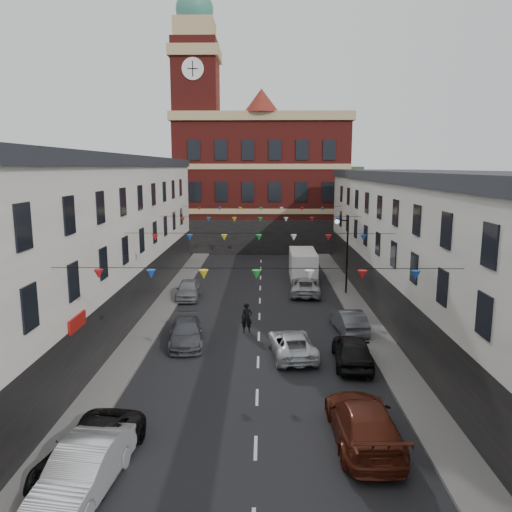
# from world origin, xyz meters

# --- Properties ---
(ground) EXTENTS (160.00, 160.00, 0.00)m
(ground) POSITION_xyz_m (0.00, 0.00, 0.00)
(ground) COLOR black
(ground) RESTS_ON ground
(pavement_left) EXTENTS (1.80, 64.00, 0.15)m
(pavement_left) POSITION_xyz_m (-6.90, 2.00, 0.07)
(pavement_left) COLOR #605E5B
(pavement_left) RESTS_ON ground
(pavement_right) EXTENTS (1.80, 64.00, 0.15)m
(pavement_right) POSITION_xyz_m (6.90, 2.00, 0.07)
(pavement_right) COLOR #605E5B
(pavement_right) RESTS_ON ground
(terrace_left) EXTENTS (8.40, 56.00, 10.70)m
(terrace_left) POSITION_xyz_m (-11.78, 1.00, 5.35)
(terrace_left) COLOR beige
(terrace_left) RESTS_ON ground
(terrace_right) EXTENTS (8.40, 56.00, 9.70)m
(terrace_right) POSITION_xyz_m (11.78, 1.00, 4.85)
(terrace_right) COLOR silver
(terrace_right) RESTS_ON ground
(civic_building) EXTENTS (20.60, 13.30, 18.50)m
(civic_building) POSITION_xyz_m (0.00, 37.95, 8.14)
(civic_building) COLOR maroon
(civic_building) RESTS_ON ground
(clock_tower) EXTENTS (5.60, 5.60, 30.00)m
(clock_tower) POSITION_xyz_m (-7.50, 35.00, 14.93)
(clock_tower) COLOR maroon
(clock_tower) RESTS_ON ground
(distant_hill) EXTENTS (40.00, 14.00, 10.00)m
(distant_hill) POSITION_xyz_m (-4.00, 62.00, 5.00)
(distant_hill) COLOR #2E4B23
(distant_hill) RESTS_ON ground
(street_lamp) EXTENTS (1.10, 0.36, 6.00)m
(street_lamp) POSITION_xyz_m (6.55, 14.00, 3.90)
(street_lamp) COLOR black
(street_lamp) RESTS_ON ground
(car_left_b) EXTENTS (2.16, 4.92, 1.57)m
(car_left_b) POSITION_xyz_m (-5.26, -10.59, 0.79)
(car_left_b) COLOR silver
(car_left_b) RESTS_ON ground
(car_left_c) EXTENTS (2.96, 5.28, 1.39)m
(car_left_c) POSITION_xyz_m (-5.50, -9.37, 0.70)
(car_left_c) COLOR black
(car_left_c) RESTS_ON ground
(car_left_d) EXTENTS (2.45, 4.81, 1.34)m
(car_left_d) POSITION_xyz_m (-4.12, 2.61, 0.67)
(car_left_d) COLOR #474A50
(car_left_d) RESTS_ON ground
(car_left_e) EXTENTS (1.93, 4.33, 1.45)m
(car_left_e) POSITION_xyz_m (-5.50, 12.62, 0.72)
(car_left_e) COLOR gray
(car_left_e) RESTS_ON ground
(car_right_c) EXTENTS (2.34, 5.58, 1.61)m
(car_right_c) POSITION_xyz_m (3.92, -7.59, 0.80)
(car_right_c) COLOR #541D10
(car_right_c) RESTS_ON ground
(car_right_d) EXTENTS (2.10, 4.68, 1.56)m
(car_right_d) POSITION_xyz_m (4.81, -0.26, 0.78)
(car_right_d) COLOR black
(car_right_d) RESTS_ON ground
(car_right_e) EXTENTS (1.89, 4.40, 1.41)m
(car_right_e) POSITION_xyz_m (5.50, 4.96, 0.70)
(car_right_e) COLOR #54565C
(car_right_e) RESTS_ON ground
(car_right_f) EXTENTS (2.69, 5.14, 1.38)m
(car_right_f) POSITION_xyz_m (3.60, 13.94, 0.69)
(car_right_f) COLOR #A7A9AC
(car_right_f) RESTS_ON ground
(moving_car) EXTENTS (2.75, 4.99, 1.32)m
(moving_car) POSITION_xyz_m (1.80, 0.93, 0.66)
(moving_car) COLOR silver
(moving_car) RESTS_ON ground
(white_van) EXTENTS (2.29, 5.83, 2.57)m
(white_van) POSITION_xyz_m (3.80, 19.41, 1.29)
(white_van) COLOR white
(white_van) RESTS_ON ground
(pedestrian) EXTENTS (0.72, 0.51, 1.85)m
(pedestrian) POSITION_xyz_m (-0.74, 4.70, 0.92)
(pedestrian) COLOR black
(pedestrian) RESTS_ON ground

